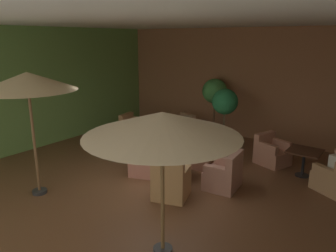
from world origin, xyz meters
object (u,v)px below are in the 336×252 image
object	(u,v)px
cafe_table_front_left	(184,158)
armchair_mid_center_east	(271,153)
armchair_front_left_west	(224,175)
armchair_front_right_east	(133,128)
cafe_table_front_right	(158,126)
open_laptop	(181,153)
iced_drink_cup	(187,149)
patio_umbrella_tall_red	(162,125)
armchair_front_right_south	(152,141)
armchair_front_right_north	(182,128)
armchair_front_left_east	(145,163)
patio_umbrella_center_beige	(27,82)
armchair_front_left_north	(201,154)
armchair_front_left_south	(171,183)
patron_by_window	(172,165)
potted_tree_left_corner	(225,107)
potted_tree_mid_right	(215,95)
cafe_table_mid_center	(304,155)

from	to	relation	value
cafe_table_front_left	armchair_mid_center_east	size ratio (longest dim) A/B	0.79
armchair_front_left_west	armchair_front_right_east	xyz separation A→B (m)	(-4.49, 1.84, -0.01)
cafe_table_front_right	open_laptop	bearing A→B (deg)	-42.49
armchair_front_left_west	iced_drink_cup	world-z (taller)	armchair_front_left_west
armchair_front_left_west	patio_umbrella_tall_red	distance (m)	3.31
armchair_front_left_west	armchair_front_right_south	xyz separation A→B (m)	(-3.02, 1.08, -0.02)
armchair_front_right_north	iced_drink_cup	size ratio (longest dim) A/B	8.67
armchair_front_left_east	patio_umbrella_center_beige	size ratio (longest dim) A/B	0.33
cafe_table_front_right	armchair_front_left_north	bearing A→B (deg)	-24.37
patio_umbrella_tall_red	iced_drink_cup	world-z (taller)	patio_umbrella_tall_red
armchair_front_left_north	open_laptop	distance (m)	1.26
patio_umbrella_center_beige	armchair_front_left_south	bearing A→B (deg)	31.93
armchair_front_left_north	patron_by_window	world-z (taller)	patron_by_window
cafe_table_front_right	armchair_front_right_south	distance (m)	1.04
armchair_front_left_north	patron_by_window	size ratio (longest dim) A/B	1.41
armchair_front_right_east	cafe_table_front_right	bearing A→B (deg)	8.74
armchair_front_left_south	open_laptop	size ratio (longest dim) A/B	2.54
open_laptop	cafe_table_front_left	bearing A→B (deg)	93.68
armchair_front_left_west	patron_by_window	world-z (taller)	patron_by_window
potted_tree_left_corner	armchair_front_right_east	bearing A→B (deg)	-167.87
patron_by_window	cafe_table_front_left	bearing A→B (deg)	107.69
armchair_front_left_west	open_laptop	world-z (taller)	armchair_front_left_west
patio_umbrella_tall_red	potted_tree_mid_right	bearing A→B (deg)	111.40
cafe_table_front_left	patron_by_window	size ratio (longest dim) A/B	1.23
armchair_front_right_south	cafe_table_mid_center	size ratio (longest dim) A/B	1.26
patio_umbrella_tall_red	open_laptop	size ratio (longest dim) A/B	6.45
armchair_front_right_east	armchair_mid_center_east	bearing A→B (deg)	3.87
patio_umbrella_center_beige	armchair_front_right_east	bearing A→B (deg)	105.29
potted_tree_mid_right	iced_drink_cup	xyz separation A→B (m)	(1.16, -3.53, -0.77)
cafe_table_front_left	armchair_front_left_east	size ratio (longest dim) A/B	0.86
armchair_front_left_south	potted_tree_left_corner	size ratio (longest dim) A/B	0.49
patron_by_window	potted_tree_left_corner	bearing A→B (deg)	98.74
armchair_front_left_north	armchair_front_right_north	distance (m)	2.82
armchair_front_right_east	patron_by_window	world-z (taller)	patron_by_window
armchair_front_left_west	cafe_table_front_right	size ratio (longest dim) A/B	1.30
armchair_front_left_north	armchair_front_left_west	world-z (taller)	armchair_front_left_west
armchair_front_right_east	armchair_mid_center_east	world-z (taller)	armchair_mid_center_east
armchair_front_left_east	armchair_front_left_north	bearing A→B (deg)	57.64
patio_umbrella_center_beige	potted_tree_left_corner	bearing A→B (deg)	69.35
cafe_table_front_left	armchair_front_right_east	world-z (taller)	armchair_front_right_east
cafe_table_mid_center	patio_umbrella_tall_red	xyz separation A→B (m)	(-1.03, -4.55, 1.61)
cafe_table_mid_center	cafe_table_front_left	bearing A→B (deg)	-140.60
patio_umbrella_tall_red	iced_drink_cup	distance (m)	3.37
armchair_front_right_south	armchair_mid_center_east	distance (m)	3.56
armchair_front_right_north	iced_drink_cup	world-z (taller)	iced_drink_cup
armchair_front_right_south	potted_tree_left_corner	size ratio (longest dim) A/B	0.53
patio_umbrella_center_beige	potted_tree_mid_right	bearing A→B (deg)	80.35
armchair_front_right_east	potted_tree_left_corner	world-z (taller)	potted_tree_left_corner
armchair_mid_center_east	cafe_table_mid_center	bearing A→B (deg)	-20.53
armchair_front_right_south	armchair_mid_center_east	xyz separation A→B (m)	(3.39, 1.09, 0.01)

